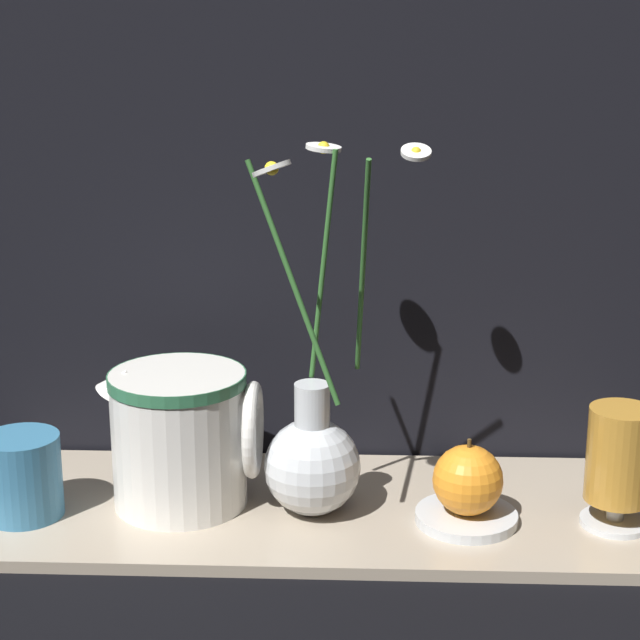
{
  "coord_description": "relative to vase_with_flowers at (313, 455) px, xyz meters",
  "views": [
    {
      "loc": [
        0.04,
        -0.99,
        0.49
      ],
      "look_at": [
        -0.0,
        0.0,
        0.21
      ],
      "focal_mm": 60.0,
      "sensor_mm": 36.0,
      "label": 1
    }
  ],
  "objects": [
    {
      "name": "ground_plane",
      "position": [
        0.01,
        0.02,
        -0.07
      ],
      "size": [
        6.0,
        6.0,
        0.0
      ],
      "primitive_type": "plane",
      "color": "black"
    },
    {
      "name": "vase_with_flowers",
      "position": [
        0.0,
        0.0,
        0.0
      ],
      "size": [
        0.17,
        0.16,
        0.36
      ],
      "color": "silver",
      "rests_on": "shelf"
    },
    {
      "name": "yellow_mug",
      "position": [
        -0.29,
        -0.02,
        -0.02
      ],
      "size": [
        0.09,
        0.08,
        0.08
      ],
      "color": "teal",
      "rests_on": "shelf"
    },
    {
      "name": "ceramic_pitcher",
      "position": [
        -0.13,
        0.02,
        0.01
      ],
      "size": [
        0.16,
        0.14,
        0.15
      ],
      "color": "white",
      "rests_on": "shelf"
    },
    {
      "name": "shelf",
      "position": [
        0.01,
        0.02,
        -0.07
      ],
      "size": [
        0.71,
        0.26,
        0.01
      ],
      "color": "tan",
      "rests_on": "ground_plane"
    },
    {
      "name": "tea_glass",
      "position": [
        0.29,
        -0.02,
        0.01
      ],
      "size": [
        0.07,
        0.07,
        0.12
      ],
      "color": "silver",
      "rests_on": "shelf"
    },
    {
      "name": "orange_fruit",
      "position": [
        0.15,
        -0.02,
        -0.02
      ],
      "size": [
        0.07,
        0.07,
        0.08
      ],
      "color": "orange",
      "rests_on": "saucer_plate"
    },
    {
      "name": "saucer_plate",
      "position": [
        0.15,
        -0.02,
        -0.06
      ],
      "size": [
        0.1,
        0.1,
        0.01
      ],
      "color": "silver",
      "rests_on": "shelf"
    }
  ]
}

